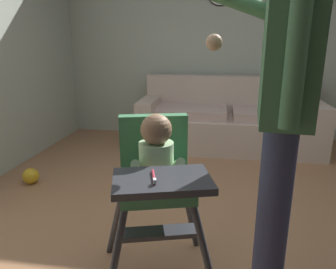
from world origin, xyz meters
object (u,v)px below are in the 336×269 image
object	(u,v)px
high_chair	(157,170)
toy_ball	(31,176)
couch	(230,121)
adult_standing	(282,108)

from	to	relation	value
high_chair	toy_ball	xyz separation A→B (m)	(-1.41, 1.05, -0.58)
couch	high_chair	size ratio (longest dim) A/B	2.29
high_chair	adult_standing	xyz separation A→B (m)	(0.56, -0.05, 0.34)
adult_standing	toy_ball	bearing A→B (deg)	-23.83
high_chair	toy_ball	distance (m)	1.84
high_chair	adult_standing	distance (m)	0.66
toy_ball	couch	bearing A→B (deg)	37.86
couch	toy_ball	world-z (taller)	couch
toy_ball	high_chair	bearing A→B (deg)	-36.66
high_chair	adult_standing	bearing A→B (deg)	68.55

